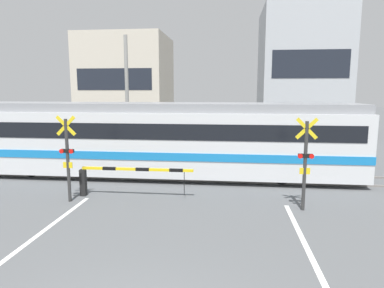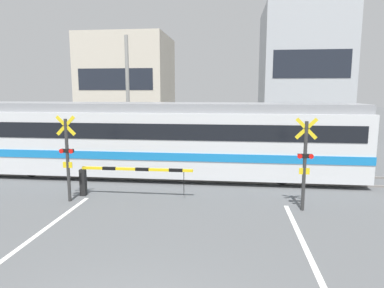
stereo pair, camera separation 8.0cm
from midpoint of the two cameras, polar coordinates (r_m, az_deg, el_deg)
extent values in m
cube|color=gray|center=(14.39, -0.14, -6.12)|extent=(50.00, 0.10, 0.08)
cube|color=gray|center=(15.77, 0.46, -4.78)|extent=(50.00, 0.10, 0.08)
cube|color=silver|center=(15.06, -6.41, 0.39)|extent=(17.41, 2.67, 2.65)
cube|color=gray|center=(14.91, -6.51, 6.13)|extent=(17.24, 2.35, 0.36)
cube|color=#197AC6|center=(15.12, -6.38, -1.10)|extent=(17.43, 2.72, 0.32)
cube|color=black|center=(14.98, -6.45, 2.65)|extent=(16.72, 2.71, 0.64)
cylinder|color=black|center=(16.67, -25.35, -3.70)|extent=(0.76, 0.12, 0.76)
cylinder|color=black|center=(17.88, -22.95, -2.74)|extent=(0.76, 0.12, 0.76)
cylinder|color=black|center=(14.36, 14.59, -5.03)|extent=(0.76, 0.12, 0.76)
cylinder|color=black|center=(15.75, 13.86, -3.79)|extent=(0.76, 0.12, 0.76)
cube|color=black|center=(13.01, -17.84, -6.14)|extent=(0.20, 0.20, 0.97)
cube|color=yellow|center=(12.21, -9.35, -4.18)|extent=(4.00, 0.09, 0.09)
cube|color=black|center=(12.51, -13.77, -4.00)|extent=(0.48, 0.10, 0.10)
cube|color=black|center=(12.16, -8.44, -4.21)|extent=(0.48, 0.10, 0.10)
cube|color=black|center=(11.91, -2.84, -4.40)|extent=(0.48, 0.10, 0.10)
cylinder|color=black|center=(11.98, -1.49, -6.60)|extent=(0.02, 0.02, 0.82)
cube|color=black|center=(18.06, 13.00, -1.80)|extent=(0.20, 0.20, 0.97)
cube|color=yellow|center=(17.84, 6.67, 0.01)|extent=(4.00, 0.09, 0.09)
cube|color=black|center=(17.88, 9.87, -0.04)|extent=(0.48, 0.10, 0.10)
cube|color=black|center=(17.84, 6.03, 0.02)|extent=(0.48, 0.10, 0.10)
cube|color=black|center=(17.89, 2.19, 0.09)|extent=(0.48, 0.10, 0.10)
cylinder|color=black|center=(17.99, 1.29, -1.35)|extent=(0.02, 0.02, 0.82)
cylinder|color=#333333|center=(12.31, -20.16, -2.65)|extent=(0.11, 0.11, 2.84)
cube|color=yellow|center=(12.14, -20.46, 2.88)|extent=(0.68, 0.04, 0.68)
cube|color=yellow|center=(12.14, -20.46, 2.88)|extent=(0.68, 0.04, 0.68)
cube|color=black|center=(12.25, -20.25, -1.09)|extent=(0.44, 0.12, 0.12)
cylinder|color=red|center=(12.26, -21.11, -1.13)|extent=(0.15, 0.03, 0.15)
cylinder|color=red|center=(12.11, -19.69, -1.17)|extent=(0.15, 0.03, 0.15)
cube|color=yellow|center=(12.32, -20.17, -3.32)|extent=(0.32, 0.03, 0.20)
cylinder|color=#333333|center=(11.26, 18.10, -3.58)|extent=(0.11, 0.11, 2.84)
cube|color=yellow|center=(11.07, 18.40, 2.46)|extent=(0.68, 0.04, 0.68)
cube|color=yellow|center=(11.07, 18.40, 2.46)|extent=(0.68, 0.04, 0.68)
cube|color=black|center=(11.20, 18.19, -1.87)|extent=(0.44, 0.12, 0.12)
cylinder|color=red|center=(11.09, 17.40, -1.94)|extent=(0.15, 0.03, 0.15)
cylinder|color=red|center=(11.16, 19.12, -1.96)|extent=(0.15, 0.03, 0.15)
cube|color=yellow|center=(11.27, 18.09, -4.31)|extent=(0.32, 0.03, 0.20)
cube|color=beige|center=(31.56, -10.82, 9.59)|extent=(7.29, 6.91, 8.47)
cube|color=#1E232D|center=(28.28, -12.95, 10.48)|extent=(6.12, 0.03, 1.69)
cube|color=#B2B7BC|center=(30.75, 17.62, 11.16)|extent=(6.70, 6.91, 10.40)
cube|color=#1E232D|center=(27.40, 19.09, 12.51)|extent=(5.63, 0.03, 2.08)
cylinder|color=gray|center=(21.07, -10.88, 8.00)|extent=(0.22, 0.22, 6.99)
camera|label=1|loc=(0.04, -90.16, -0.03)|focal=32.00mm
camera|label=2|loc=(0.04, 89.84, 0.03)|focal=32.00mm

